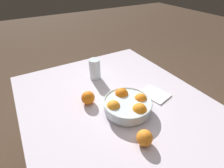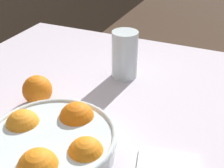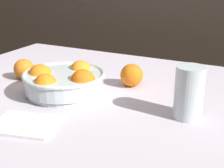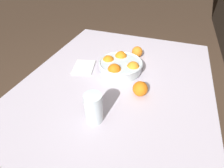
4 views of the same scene
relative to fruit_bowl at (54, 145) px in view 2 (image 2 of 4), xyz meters
name	(u,v)px [view 2 (image 2 of 4)]	position (x,y,z in m)	size (l,w,h in m)	color
dining_table	(71,158)	(0.08, 0.01, -0.12)	(1.31, 1.08, 0.77)	silver
fruit_bowl	(54,145)	(0.00, 0.00, 0.00)	(0.27, 0.27, 0.10)	silver
juice_glass	(125,57)	(0.41, 0.01, 0.02)	(0.08, 0.08, 0.15)	#F4A314
orange_loose_front	(37,90)	(0.17, 0.17, 0.00)	(0.08, 0.08, 0.08)	orange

